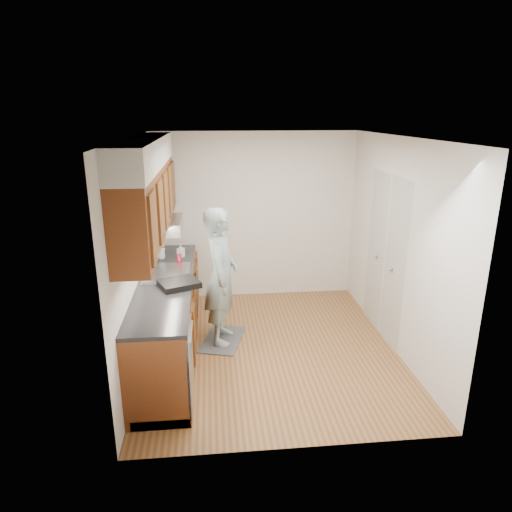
# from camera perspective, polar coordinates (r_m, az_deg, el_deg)

# --- Properties ---
(floor) EXTENTS (3.50, 3.50, 0.00)m
(floor) POSITION_cam_1_polar(r_m,az_deg,el_deg) (5.69, 1.72, -11.40)
(floor) COLOR olive
(floor) RESTS_ON ground
(ceiling) EXTENTS (3.50, 3.50, 0.00)m
(ceiling) POSITION_cam_1_polar(r_m,az_deg,el_deg) (4.99, 1.99, 14.61)
(ceiling) COLOR white
(ceiling) RESTS_ON wall_left
(wall_left) EXTENTS (0.02, 3.50, 2.50)m
(wall_left) POSITION_cam_1_polar(r_m,az_deg,el_deg) (5.22, -14.69, 0.22)
(wall_left) COLOR silver
(wall_left) RESTS_ON floor
(wall_right) EXTENTS (0.02, 3.50, 2.50)m
(wall_right) POSITION_cam_1_polar(r_m,az_deg,el_deg) (5.60, 17.25, 1.15)
(wall_right) COLOR silver
(wall_right) RESTS_ON floor
(wall_back) EXTENTS (3.00, 0.02, 2.50)m
(wall_back) POSITION_cam_1_polar(r_m,az_deg,el_deg) (6.88, -0.09, 4.94)
(wall_back) COLOR silver
(wall_back) RESTS_ON floor
(counter) EXTENTS (0.64, 2.80, 1.30)m
(counter) POSITION_cam_1_polar(r_m,az_deg,el_deg) (5.45, -10.93, -7.34)
(counter) COLOR brown
(counter) RESTS_ON floor
(upper_cabinets) EXTENTS (0.47, 2.80, 1.21)m
(upper_cabinets) POSITION_cam_1_polar(r_m,az_deg,el_deg) (5.09, -13.33, 7.97)
(upper_cabinets) COLOR brown
(upper_cabinets) RESTS_ON wall_left
(closet_door) EXTENTS (0.02, 1.22, 2.05)m
(closet_door) POSITION_cam_1_polar(r_m,az_deg,el_deg) (5.92, 15.85, -0.11)
(closet_door) COLOR silver
(closet_door) RESTS_ON wall_right
(floor_mat) EXTENTS (0.64, 0.86, 0.01)m
(floor_mat) POSITION_cam_1_polar(r_m,az_deg,el_deg) (5.88, -4.19, -10.37)
(floor_mat) COLOR #5B5A5D
(floor_mat) RESTS_ON floor
(person) EXTENTS (0.53, 0.73, 1.91)m
(person) POSITION_cam_1_polar(r_m,az_deg,el_deg) (5.49, -4.41, -1.45)
(person) COLOR #89A2A7
(person) RESTS_ON floor_mat
(soap_bottle_a) EXTENTS (0.12, 0.12, 0.26)m
(soap_bottle_a) POSITION_cam_1_polar(r_m,az_deg,el_deg) (6.00, -11.79, 0.86)
(soap_bottle_a) COLOR silver
(soap_bottle_a) RESTS_ON counter
(soap_bottle_b) EXTENTS (0.11, 0.11, 0.18)m
(soap_bottle_b) POSITION_cam_1_polar(r_m,az_deg,el_deg) (6.03, -9.39, 0.69)
(soap_bottle_b) COLOR silver
(soap_bottle_b) RESTS_ON counter
(soda_can) EXTENTS (0.08, 0.08, 0.11)m
(soda_can) POSITION_cam_1_polar(r_m,az_deg,el_deg) (5.81, -9.56, -0.32)
(soda_can) COLOR #BE203B
(soda_can) RESTS_ON counter
(dish_rack) EXTENTS (0.51, 0.48, 0.06)m
(dish_rack) POSITION_cam_1_polar(r_m,az_deg,el_deg) (5.04, -9.60, -3.43)
(dish_rack) COLOR black
(dish_rack) RESTS_ON counter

